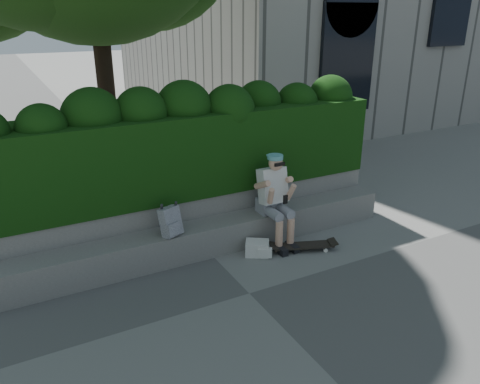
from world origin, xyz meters
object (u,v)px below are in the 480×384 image
backpack_plaid (171,222)px  backpack_ground (257,248)px  skateboard (303,246)px  person (275,196)px

backpack_plaid → backpack_ground: 1.33m
skateboard → backpack_ground: size_ratio=2.75×
backpack_ground → skateboard: bearing=15.2°
backpack_plaid → backpack_ground: (1.17, -0.33, -0.54)m
skateboard → backpack_ground: 0.70m
person → backpack_ground: person is taller
person → backpack_ground: 0.81m
backpack_plaid → backpack_ground: size_ratio=1.20×
person → backpack_plaid: size_ratio=3.45×
skateboard → backpack_plaid: bearing=-175.8°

